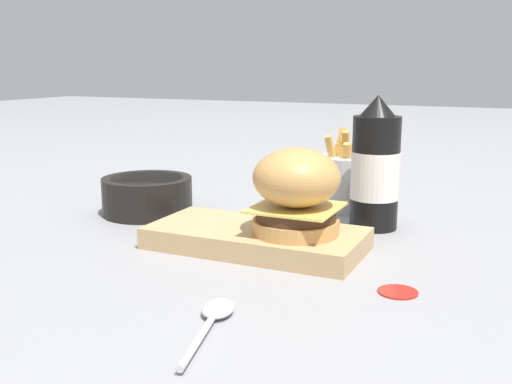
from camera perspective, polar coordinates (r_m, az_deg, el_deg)
ground_plane at (r=0.84m, az=-1.04°, el=-5.08°), size 6.00×6.00×0.00m
serving_board at (r=0.82m, az=0.00°, el=-4.41°), size 0.29×0.14×0.03m
burger at (r=0.78m, az=3.86°, el=0.11°), size 0.11×0.11×0.11m
ketchup_bottle at (r=0.92m, az=11.29°, el=2.14°), size 0.07×0.07×0.20m
fries_basket at (r=1.04m, az=8.42°, el=1.04°), size 0.10×0.10×0.15m
side_bowl at (r=1.02m, az=-10.31°, el=-0.25°), size 0.15×0.15×0.06m
spoon at (r=0.60m, az=-4.01°, el=-11.59°), size 0.05×0.15×0.01m
ketchup_puddle at (r=0.69m, az=13.36°, el=-9.17°), size 0.04×0.04×0.00m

